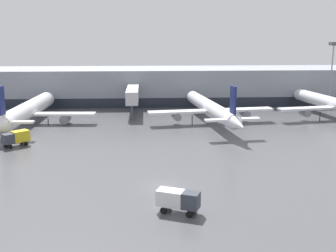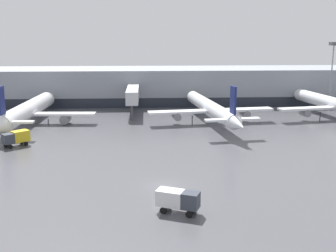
{
  "view_description": "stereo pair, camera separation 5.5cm",
  "coord_description": "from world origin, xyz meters",
  "px_view_note": "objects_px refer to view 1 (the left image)",
  "views": [
    {
      "loc": [
        -2.04,
        -47.95,
        18.28
      ],
      "look_at": [
        1.49,
        19.97,
        3.0
      ],
      "focal_mm": 45.0,
      "sensor_mm": 36.0,
      "label": 1
    },
    {
      "loc": [
        -1.99,
        -47.96,
        18.28
      ],
      "look_at": [
        1.49,
        19.97,
        3.0
      ],
      "focal_mm": 45.0,
      "sensor_mm": 36.0,
      "label": 2
    }
  ],
  "objects_px": {
    "service_truck_1": "(16,137)",
    "apron_light_mast_2": "(333,55)",
    "parked_jet_0": "(211,108)",
    "parked_jet_1": "(27,111)",
    "service_truck_3": "(178,199)"
  },
  "relations": [
    {
      "from": "service_truck_1",
      "to": "apron_light_mast_2",
      "type": "bearing_deg",
      "value": 163.09
    },
    {
      "from": "service_truck_1",
      "to": "service_truck_3",
      "type": "bearing_deg",
      "value": 89.61
    },
    {
      "from": "service_truck_1",
      "to": "service_truck_3",
      "type": "relative_size",
      "value": 0.91
    },
    {
      "from": "parked_jet_1",
      "to": "service_truck_3",
      "type": "distance_m",
      "value": 51.85
    },
    {
      "from": "parked_jet_0",
      "to": "parked_jet_1",
      "type": "height_order",
      "value": "parked_jet_0"
    },
    {
      "from": "parked_jet_0",
      "to": "apron_light_mast_2",
      "type": "bearing_deg",
      "value": -71.39
    },
    {
      "from": "parked_jet_1",
      "to": "apron_light_mast_2",
      "type": "relative_size",
      "value": 2.35
    },
    {
      "from": "parked_jet_1",
      "to": "apron_light_mast_2",
      "type": "xyz_separation_m",
      "value": [
        68.32,
        14.08,
        10.1
      ]
    },
    {
      "from": "apron_light_mast_2",
      "to": "parked_jet_0",
      "type": "bearing_deg",
      "value": -153.61
    },
    {
      "from": "service_truck_1",
      "to": "apron_light_mast_2",
      "type": "distance_m",
      "value": 73.33
    },
    {
      "from": "service_truck_1",
      "to": "apron_light_mast_2",
      "type": "xyz_separation_m",
      "value": [
        65.46,
        31.07,
        11.26
      ]
    },
    {
      "from": "parked_jet_1",
      "to": "service_truck_3",
      "type": "xyz_separation_m",
      "value": [
        27.21,
        -44.12,
        -1.19
      ]
    },
    {
      "from": "parked_jet_0",
      "to": "service_truck_3",
      "type": "bearing_deg",
      "value": 159.09
    },
    {
      "from": "parked_jet_1",
      "to": "service_truck_1",
      "type": "height_order",
      "value": "parked_jet_1"
    },
    {
      "from": "parked_jet_0",
      "to": "apron_light_mast_2",
      "type": "height_order",
      "value": "apron_light_mast_2"
    }
  ]
}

